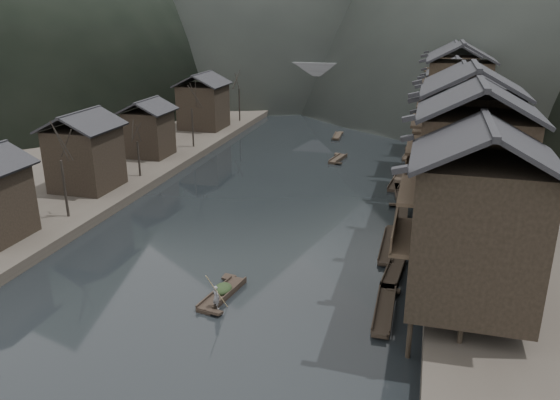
% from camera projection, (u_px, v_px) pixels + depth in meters
% --- Properties ---
extents(water, '(300.00, 300.00, 0.00)m').
position_uv_depth(water, '(238.00, 256.00, 44.92)').
color(water, black).
rests_on(water, ground).
extents(left_bank, '(40.00, 200.00, 1.20)m').
position_uv_depth(left_bank, '(118.00, 127.00, 89.76)').
color(left_bank, '#2D2823').
rests_on(left_bank, ground).
extents(stilt_houses, '(9.00, 67.60, 15.80)m').
position_uv_depth(stilt_houses, '(460.00, 116.00, 54.90)').
color(stilt_houses, black).
rests_on(stilt_houses, ground).
extents(left_houses, '(8.10, 53.20, 8.73)m').
position_uv_depth(left_houses, '(133.00, 126.00, 66.40)').
color(left_houses, black).
rests_on(left_houses, left_bank).
extents(bare_trees, '(3.85, 62.99, 7.70)m').
position_uv_depth(bare_trees, '(161.00, 118.00, 65.96)').
color(bare_trees, black).
rests_on(bare_trees, left_bank).
extents(moored_sampans, '(3.05, 49.57, 0.47)m').
position_uv_depth(moored_sampans, '(400.00, 206.00, 55.63)').
color(moored_sampans, black).
rests_on(moored_sampans, water).
extents(midriver_boats, '(3.97, 18.69, 0.44)m').
position_uv_depth(midriver_boats, '(338.00, 146.00, 79.45)').
color(midriver_boats, black).
rests_on(midriver_boats, water).
extents(stone_bridge, '(40.00, 6.00, 9.00)m').
position_uv_depth(stone_bridge, '(358.00, 82.00, 108.66)').
color(stone_bridge, '#4C4C4F').
rests_on(stone_bridge, ground).
extents(hero_sampan, '(2.00, 5.67, 0.44)m').
position_uv_depth(hero_sampan, '(222.00, 294.00, 38.56)').
color(hero_sampan, black).
rests_on(hero_sampan, water).
extents(cargo_heap, '(1.23, 1.61, 0.74)m').
position_uv_depth(cargo_heap, '(223.00, 284.00, 38.60)').
color(cargo_heap, black).
rests_on(cargo_heap, hero_sampan).
extents(boatman, '(0.74, 0.66, 1.69)m').
position_uv_depth(boatman, '(216.00, 294.00, 36.37)').
color(boatman, '#5D5D5F').
rests_on(boatman, hero_sampan).
extents(bamboo_pole, '(0.97, 1.95, 3.61)m').
position_uv_depth(bamboo_pole, '(217.00, 258.00, 35.43)').
color(bamboo_pole, '#8C7A51').
rests_on(bamboo_pole, boatman).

